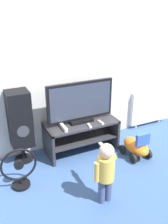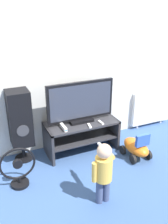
{
  "view_description": "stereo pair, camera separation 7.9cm",
  "coord_description": "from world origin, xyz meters",
  "px_view_note": "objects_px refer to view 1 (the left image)",
  "views": [
    {
      "loc": [
        -1.4,
        -2.75,
        2.1
      ],
      "look_at": [
        0.0,
        0.15,
        0.68
      ],
      "focal_mm": 40.0,
      "sensor_mm": 36.0,
      "label": 1
    },
    {
      "loc": [
        -1.33,
        -2.79,
        2.1
      ],
      "look_at": [
        0.0,
        0.15,
        0.68
      ],
      "focal_mm": 40.0,
      "sensor_mm": 36.0,
      "label": 2
    }
  ],
  "objects_px": {
    "floor_fan": "(19,170)",
    "remote_primary": "(101,122)",
    "ride_on_toy": "(136,146)",
    "radiator": "(149,107)",
    "game_console": "(64,128)",
    "child": "(106,168)",
    "remote_secondary": "(90,126)",
    "speaker_tower": "(20,120)",
    "television": "(80,103)"
  },
  "relations": [
    {
      "from": "remote_secondary",
      "to": "floor_fan",
      "type": "height_order",
      "value": "floor_fan"
    },
    {
      "from": "ride_on_toy",
      "to": "remote_secondary",
      "type": "bearing_deg",
      "value": 151.92
    },
    {
      "from": "television",
      "to": "ride_on_toy",
      "type": "distance_m",
      "value": 1.04
    },
    {
      "from": "floor_fan",
      "to": "speaker_tower",
      "type": "bearing_deg",
      "value": 73.09
    },
    {
      "from": "television",
      "to": "radiator",
      "type": "height_order",
      "value": "television"
    },
    {
      "from": "remote_secondary",
      "to": "speaker_tower",
      "type": "xyz_separation_m",
      "value": [
        -0.91,
        0.31,
        0.14
      ]
    },
    {
      "from": "remote_primary",
      "to": "remote_secondary",
      "type": "xyz_separation_m",
      "value": [
        -0.2,
        -0.03,
        0.0
      ]
    },
    {
      "from": "television",
      "to": "remote_secondary",
      "type": "height_order",
      "value": "television"
    },
    {
      "from": "floor_fan",
      "to": "remote_primary",
      "type": "bearing_deg",
      "value": 12.31
    },
    {
      "from": "remote_primary",
      "to": "speaker_tower",
      "type": "height_order",
      "value": "speaker_tower"
    },
    {
      "from": "game_console",
      "to": "child",
      "type": "relative_size",
      "value": 0.27
    },
    {
      "from": "game_console",
      "to": "floor_fan",
      "type": "distance_m",
      "value": 0.83
    },
    {
      "from": "child",
      "to": "radiator",
      "type": "relative_size",
      "value": 0.98
    },
    {
      "from": "remote_secondary",
      "to": "floor_fan",
      "type": "xyz_separation_m",
      "value": [
        -1.08,
        -0.25,
        -0.25
      ]
    },
    {
      "from": "ride_on_toy",
      "to": "radiator",
      "type": "distance_m",
      "value": 1.14
    },
    {
      "from": "television",
      "to": "speaker_tower",
      "type": "bearing_deg",
      "value": 173.27
    },
    {
      "from": "child",
      "to": "speaker_tower",
      "type": "distance_m",
      "value": 1.39
    },
    {
      "from": "floor_fan",
      "to": "game_console",
      "type": "bearing_deg",
      "value": 24.6
    },
    {
      "from": "speaker_tower",
      "to": "game_console",
      "type": "bearing_deg",
      "value": -22.92
    },
    {
      "from": "television",
      "to": "game_console",
      "type": "distance_m",
      "value": 0.44
    },
    {
      "from": "television",
      "to": "radiator",
      "type": "relative_size",
      "value": 1.32
    },
    {
      "from": "ride_on_toy",
      "to": "radiator",
      "type": "bearing_deg",
      "value": 42.63
    },
    {
      "from": "television",
      "to": "radiator",
      "type": "bearing_deg",
      "value": 8.9
    },
    {
      "from": "floor_fan",
      "to": "ride_on_toy",
      "type": "distance_m",
      "value": 1.68
    },
    {
      "from": "game_console",
      "to": "remote_secondary",
      "type": "relative_size",
      "value": 1.52
    },
    {
      "from": "remote_secondary",
      "to": "radiator",
      "type": "bearing_deg",
      "value": 16.95
    },
    {
      "from": "television",
      "to": "game_console",
      "type": "relative_size",
      "value": 4.94
    },
    {
      "from": "remote_secondary",
      "to": "child",
      "type": "relative_size",
      "value": 0.18
    },
    {
      "from": "ride_on_toy",
      "to": "radiator",
      "type": "xyz_separation_m",
      "value": [
        0.82,
        0.76,
        0.2
      ]
    },
    {
      "from": "child",
      "to": "floor_fan",
      "type": "relative_size",
      "value": 1.4
    },
    {
      "from": "television",
      "to": "remote_primary",
      "type": "distance_m",
      "value": 0.42
    },
    {
      "from": "remote_primary",
      "to": "child",
      "type": "relative_size",
      "value": 0.18
    },
    {
      "from": "game_console",
      "to": "floor_fan",
      "type": "relative_size",
      "value": 0.38
    },
    {
      "from": "game_console",
      "to": "ride_on_toy",
      "type": "distance_m",
      "value": 1.1
    },
    {
      "from": "television",
      "to": "child",
      "type": "relative_size",
      "value": 1.34
    },
    {
      "from": "child",
      "to": "radiator",
      "type": "height_order",
      "value": "child"
    },
    {
      "from": "remote_primary",
      "to": "child",
      "type": "xyz_separation_m",
      "value": [
        -0.46,
        -0.93,
        -0.05
      ]
    },
    {
      "from": "ride_on_toy",
      "to": "remote_primary",
      "type": "bearing_deg",
      "value": 139.26
    },
    {
      "from": "ride_on_toy",
      "to": "television",
      "type": "bearing_deg",
      "value": 140.97
    },
    {
      "from": "ride_on_toy",
      "to": "floor_fan",
      "type": "bearing_deg",
      "value": 177.5
    },
    {
      "from": "remote_primary",
      "to": "remote_secondary",
      "type": "bearing_deg",
      "value": -171.98
    },
    {
      "from": "television",
      "to": "ride_on_toy",
      "type": "relative_size",
      "value": 2.05
    },
    {
      "from": "remote_secondary",
      "to": "floor_fan",
      "type": "bearing_deg",
      "value": -166.92
    },
    {
      "from": "remote_primary",
      "to": "radiator",
      "type": "height_order",
      "value": "radiator"
    },
    {
      "from": "floor_fan",
      "to": "radiator",
      "type": "bearing_deg",
      "value": 15.31
    },
    {
      "from": "game_console",
      "to": "radiator",
      "type": "relative_size",
      "value": 0.27
    },
    {
      "from": "game_console",
      "to": "remote_primary",
      "type": "distance_m",
      "value": 0.56
    },
    {
      "from": "speaker_tower",
      "to": "radiator",
      "type": "height_order",
      "value": "speaker_tower"
    },
    {
      "from": "game_console",
      "to": "remote_secondary",
      "type": "xyz_separation_m",
      "value": [
        0.36,
        -0.08,
        -0.01
      ]
    },
    {
      "from": "game_console",
      "to": "child",
      "type": "distance_m",
      "value": 0.99
    }
  ]
}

